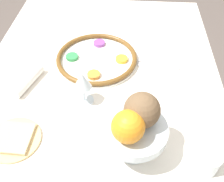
{
  "coord_description": "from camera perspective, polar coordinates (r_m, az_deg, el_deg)",
  "views": [
    {
      "loc": [
        0.74,
        0.1,
        1.5
      ],
      "look_at": [
        0.09,
        0.06,
        0.82
      ],
      "focal_mm": 42.0,
      "sensor_mm": 36.0,
      "label": 1
    }
  ],
  "objects": [
    {
      "name": "ground_plane",
      "position": [
        1.67,
        -1.86,
        -17.44
      ],
      "size": [
        8.0,
        8.0,
        0.0
      ],
      "primitive_type": "plane",
      "color": "#564C47"
    },
    {
      "name": "dining_table",
      "position": [
        1.34,
        -2.25,
        -9.96
      ],
      "size": [
        1.36,
        0.97,
        0.78
      ],
      "color": "silver",
      "rests_on": "ground_plane"
    },
    {
      "name": "seder_plate",
      "position": [
        1.12,
        -3.34,
        7.11
      ],
      "size": [
        0.34,
        0.34,
        0.03
      ],
      "color": "white",
      "rests_on": "dining_table"
    },
    {
      "name": "wine_glass",
      "position": [
        0.9,
        -6.47,
        1.95
      ],
      "size": [
        0.07,
        0.07,
        0.14
      ],
      "color": "silver",
      "rests_on": "dining_table"
    },
    {
      "name": "fruit_stand",
      "position": [
        0.77,
        4.92,
        -8.98
      ],
      "size": [
        0.19,
        0.19,
        0.12
      ],
      "color": "silver",
      "rests_on": "dining_table"
    },
    {
      "name": "orange_fruit",
      "position": [
        0.69,
        3.52,
        -7.75
      ],
      "size": [
        0.09,
        0.09,
        0.09
      ],
      "color": "orange",
      "rests_on": "fruit_stand"
    },
    {
      "name": "coconut",
      "position": [
        0.72,
        6.54,
        -4.17
      ],
      "size": [
        0.1,
        0.1,
        0.1
      ],
      "color": "brown",
      "rests_on": "fruit_stand"
    },
    {
      "name": "bread_plate",
      "position": [
        0.91,
        -20.61,
        -9.69
      ],
      "size": [
        0.17,
        0.17,
        0.02
      ],
      "color": "tan",
      "rests_on": "dining_table"
    },
    {
      "name": "napkin_roll",
      "position": [
        1.06,
        -17.88,
        2.19
      ],
      "size": [
        0.17,
        0.09,
        0.04
      ],
      "color": "white",
      "rests_on": "dining_table"
    },
    {
      "name": "cup_near",
      "position": [
        0.83,
        20.04,
        -14.25
      ],
      "size": [
        0.07,
        0.07,
        0.07
      ],
      "color": "silver",
      "rests_on": "dining_table"
    },
    {
      "name": "fork_left",
      "position": [
        1.14,
        9.99,
        6.33
      ],
      "size": [
        0.03,
        0.18,
        0.01
      ],
      "color": "silver",
      "rests_on": "dining_table"
    },
    {
      "name": "fork_right",
      "position": [
        1.12,
        10.07,
        5.36
      ],
      "size": [
        0.03,
        0.18,
        0.01
      ],
      "color": "silver",
      "rests_on": "dining_table"
    }
  ]
}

